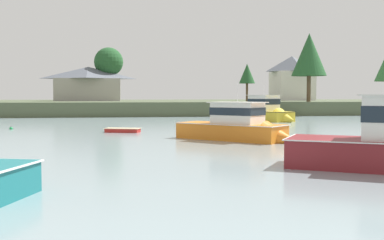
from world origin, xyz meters
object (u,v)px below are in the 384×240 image
cruiser_yellow (266,115)px  dinghy_red (123,131)px  cruiser_orange (241,131)px  mooring_buoy_green (11,129)px

cruiser_yellow → dinghy_red: 23.80m
dinghy_red → cruiser_orange: cruiser_orange is taller
cruiser_yellow → dinghy_red: cruiser_yellow is taller
cruiser_yellow → cruiser_orange: bearing=-111.3°
cruiser_yellow → dinghy_red: size_ratio=3.21×
mooring_buoy_green → cruiser_yellow: bearing=20.0°
dinghy_red → cruiser_yellow: bearing=41.1°
cruiser_yellow → mooring_buoy_green: (-28.52, -10.40, -0.70)m
dinghy_red → mooring_buoy_green: size_ratio=8.43×
dinghy_red → mooring_buoy_green: 11.80m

